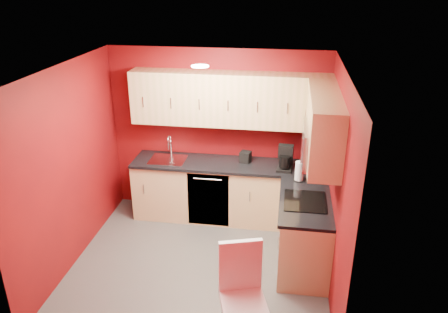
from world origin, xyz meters
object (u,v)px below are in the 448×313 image
(napkin_holder, at_px, (245,157))
(dining_chair, at_px, (243,299))
(paper_towel, at_px, (299,171))
(sink, at_px, (168,157))
(coffee_maker, at_px, (285,158))
(microwave, at_px, (320,144))

(napkin_holder, bearing_deg, dining_chair, -84.17)
(paper_towel, bearing_deg, sink, 167.43)
(sink, bearing_deg, napkin_holder, 3.57)
(coffee_maker, relative_size, paper_towel, 1.30)
(coffee_maker, bearing_deg, paper_towel, -52.51)
(dining_chair, bearing_deg, coffee_maker, 65.07)
(coffee_maker, height_order, napkin_holder, coffee_maker)
(microwave, relative_size, coffee_maker, 2.22)
(microwave, bearing_deg, sink, 154.40)
(sink, xyz_separation_m, dining_chair, (1.39, -2.37, -0.41))
(napkin_holder, bearing_deg, paper_towel, -32.93)
(sink, height_order, paper_towel, sink)
(coffee_maker, bearing_deg, microwave, -61.63)
(paper_towel, bearing_deg, microwave, -72.01)
(coffee_maker, relative_size, dining_chair, 0.32)
(sink, height_order, coffee_maker, coffee_maker)
(sink, relative_size, dining_chair, 0.49)
(coffee_maker, xyz_separation_m, napkin_holder, (-0.57, 0.19, -0.09))
(sink, bearing_deg, dining_chair, -59.66)
(microwave, distance_m, paper_towel, 0.87)
(sink, distance_m, coffee_maker, 1.72)
(coffee_maker, relative_size, napkin_holder, 2.17)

